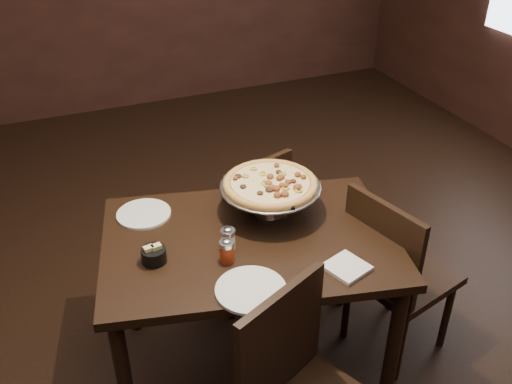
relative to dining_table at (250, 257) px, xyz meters
name	(u,v)px	position (x,y,z in m)	size (l,w,h in m)	color
room	(246,105)	(-0.02, -0.03, 0.73)	(6.04, 7.04, 2.84)	black
dining_table	(250,257)	(0.00, 0.00, 0.00)	(1.40, 1.09, 0.78)	black
pizza_stand	(270,184)	(0.16, 0.14, 0.25)	(0.45, 0.45, 0.19)	silver
parmesan_shaker	(228,239)	(-0.11, -0.04, 0.15)	(0.06, 0.06, 0.11)	#F0E7BB
pepper_flake_shaker	(227,251)	(-0.14, -0.11, 0.15)	(0.06, 0.06, 0.11)	maroon
packet_caddy	(154,255)	(-0.41, 0.00, 0.14)	(0.10, 0.10, 0.08)	black
napkin_stack	(347,267)	(0.28, -0.34, 0.11)	(0.15, 0.15, 0.02)	white
plate_left	(144,214)	(-0.38, 0.34, 0.11)	(0.24, 0.24, 0.01)	silver
plate_near	(251,290)	(-0.12, -0.32, 0.11)	(0.27, 0.27, 0.01)	silver
serving_spatula	(294,203)	(0.19, -0.03, 0.25)	(0.14, 0.14, 0.02)	silver
chair_far	(243,222)	(0.16, 0.49, -0.18)	(0.54, 0.54, 0.91)	black
chair_side	(394,270)	(0.66, -0.16, -0.17)	(0.53, 0.53, 0.92)	black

